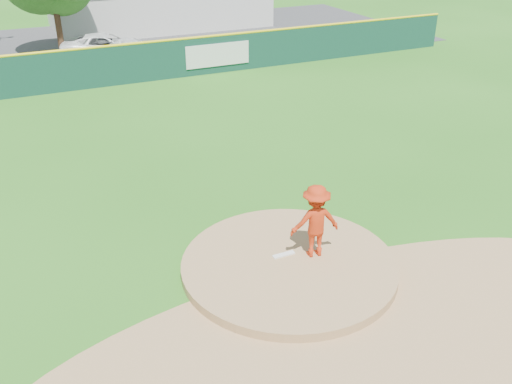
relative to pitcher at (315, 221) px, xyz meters
name	(u,v)px	position (x,y,z in m)	size (l,w,h in m)	color
ground	(289,269)	(-0.74, -0.04, -1.23)	(120.00, 120.00, 0.00)	#286B19
pitchers_mound	(289,269)	(-0.74, -0.04, -1.23)	(5.50, 5.50, 0.50)	#9E774C
pitching_rubber	(284,255)	(-0.74, 0.26, -0.96)	(0.60, 0.15, 0.04)	white
infield_dirt_arc	(354,343)	(-0.74, -3.04, -1.23)	(15.40, 15.40, 0.01)	#9E774C
parking_lot	(91,47)	(-0.74, 26.96, -1.22)	(44.00, 16.00, 0.02)	#38383A
pitcher	(315,221)	(0.00, 0.00, 0.00)	(1.27, 0.73, 1.97)	red
van	(106,46)	(-0.40, 23.64, -0.51)	(2.34, 5.07, 1.41)	white
pool_building_grp	(158,2)	(5.26, 31.96, 0.43)	(15.20, 8.20, 3.31)	silver
fence_banners	(45,74)	(-4.47, 17.88, -0.23)	(21.34, 0.04, 1.20)	maroon
outfield_fence	(122,63)	(-0.74, 17.96, -0.14)	(40.00, 0.14, 2.07)	#123A2F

